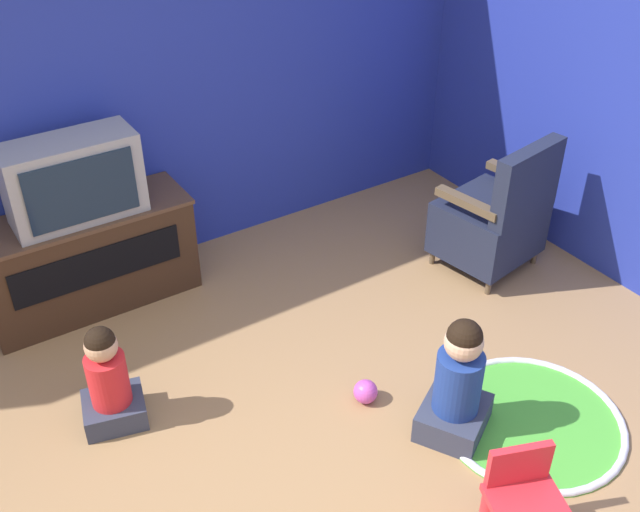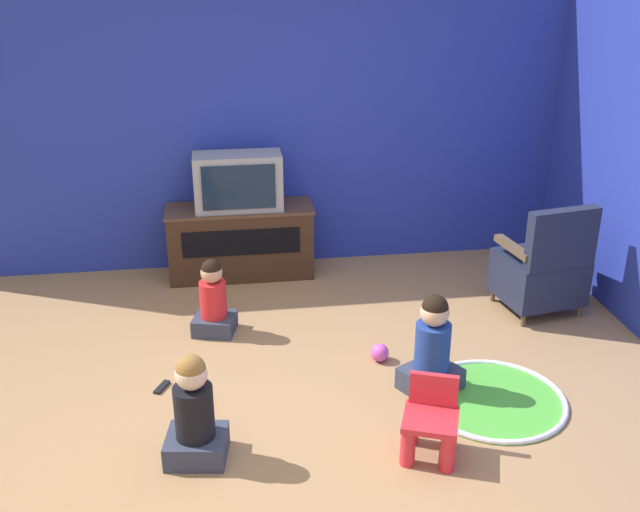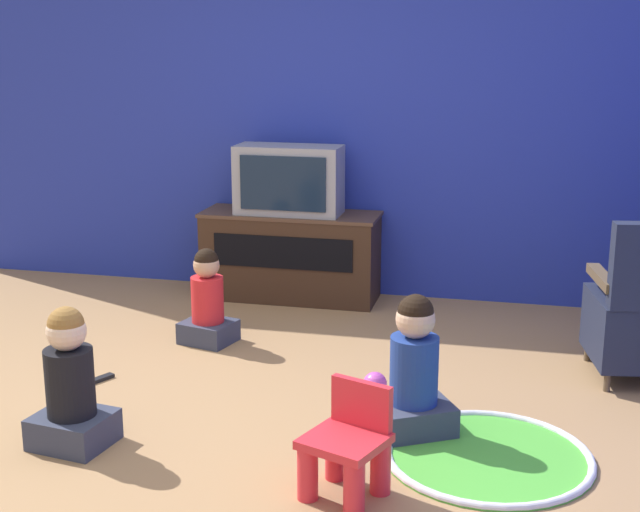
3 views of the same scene
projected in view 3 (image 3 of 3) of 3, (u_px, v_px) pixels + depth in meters
The scene contains 11 objects.
ground_plane at pixel (238, 427), 4.27m from camera, with size 30.00×30.00×0.00m, color #9E754C.
wall_back at pixel (318, 117), 6.28m from camera, with size 5.65×0.12×2.51m.
tv_cabinet at pixel (291, 254), 6.26m from camera, with size 1.24×0.44×0.62m.
television at pixel (289, 180), 6.10m from camera, with size 0.72×0.32×0.47m.
yellow_kid_chair at pixel (347, 450), 3.61m from camera, with size 0.39×0.38×0.46m.
play_mat at pixel (488, 456), 3.96m from camera, with size 0.93×0.93×0.04m.
child_watching_left at pixel (414, 374), 4.15m from camera, with size 0.45×0.44×0.68m.
child_watching_center at pixel (70, 386), 4.02m from camera, with size 0.38×0.34×0.66m.
child_watching_right at pixel (208, 302), 5.38m from camera, with size 0.35×0.33×0.59m.
toy_ball at pixel (375, 384), 4.63m from camera, with size 0.13×0.13×0.13m.
remote_control at pixel (101, 379), 4.84m from camera, with size 0.11×0.15×0.02m.
Camera 3 is at (1.29, -3.74, 1.85)m, focal length 50.00 mm.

